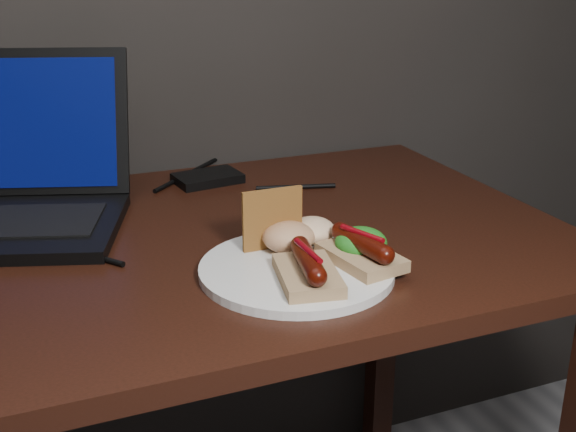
# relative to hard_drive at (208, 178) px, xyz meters

# --- Properties ---
(desk) EXTENTS (1.40, 0.70, 0.75)m
(desk) POSITION_rel_hard_drive_xyz_m (-0.24, -0.25, -0.10)
(desk) COLOR black
(desk) RESTS_ON ground
(hard_drive) EXTENTS (0.12, 0.09, 0.02)m
(hard_drive) POSITION_rel_hard_drive_xyz_m (0.00, 0.00, 0.00)
(hard_drive) COLOR black
(hard_drive) RESTS_ON desk
(desk_cables) EXTENTS (0.83, 0.44, 0.01)m
(desk_cables) POSITION_rel_hard_drive_xyz_m (-0.21, -0.10, -0.00)
(desk_cables) COLOR black
(desk_cables) RESTS_ON desk
(plate) EXTENTS (0.26, 0.26, 0.01)m
(plate) POSITION_rel_hard_drive_xyz_m (-0.00, -0.42, -0.00)
(plate) COLOR white
(plate) RESTS_ON desk
(bread_sausage_center) EXTENTS (0.09, 0.13, 0.04)m
(bread_sausage_center) POSITION_rel_hard_drive_xyz_m (-0.01, -0.47, 0.02)
(bread_sausage_center) COLOR tan
(bread_sausage_center) RESTS_ON plate
(bread_sausage_right) EXTENTS (0.09, 0.13, 0.04)m
(bread_sausage_right) POSITION_rel_hard_drive_xyz_m (0.08, -0.44, 0.02)
(bread_sausage_right) COLOR tan
(bread_sausage_right) RESTS_ON plate
(crispbread) EXTENTS (0.09, 0.01, 0.08)m
(crispbread) POSITION_rel_hard_drive_xyz_m (-0.01, -0.35, 0.05)
(crispbread) COLOR #B07630
(crispbread) RESTS_ON plate
(salad_greens) EXTENTS (0.07, 0.07, 0.04)m
(salad_greens) POSITION_rel_hard_drive_xyz_m (0.09, -0.42, 0.02)
(salad_greens) COLOR #125B14
(salad_greens) RESTS_ON plate
(salsa_mound) EXTENTS (0.07, 0.07, 0.04)m
(salsa_mound) POSITION_rel_hard_drive_xyz_m (0.01, -0.37, 0.02)
(salsa_mound) COLOR #9E290F
(salsa_mound) RESTS_ON plate
(coleslaw_mound) EXTENTS (0.06, 0.06, 0.04)m
(coleslaw_mound) POSITION_rel_hard_drive_xyz_m (0.05, -0.35, 0.02)
(coleslaw_mound) COLOR white
(coleslaw_mound) RESTS_ON plate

